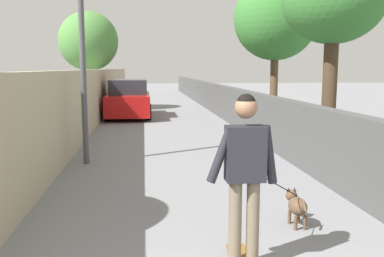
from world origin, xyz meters
name	(u,v)px	position (x,y,z in m)	size (l,w,h in m)	color
ground_plane	(164,123)	(14.00, 0.00, 0.00)	(80.00, 80.00, 0.00)	gray
wall_left	(87,101)	(12.00, 2.50, 0.98)	(48.00, 0.30, 1.95)	tan
fence_right	(243,110)	(12.00, -2.50, 0.65)	(48.00, 0.30, 1.30)	#4C4C4C
tree_right_near	(334,2)	(7.50, -3.36, 3.42)	(2.22, 2.22, 4.43)	#473523
tree_right_mid	(276,19)	(13.00, -3.84, 3.68)	(2.89, 2.89, 5.12)	brown
tree_left_distant	(88,42)	(19.00, 3.27, 3.24)	(2.77, 2.77, 4.63)	brown
lamp_post	(81,13)	(7.52, 1.95, 3.11)	(0.36, 0.36, 4.59)	#4C4C51
person_skateboarder	(245,165)	(2.57, -0.25, 1.07)	(0.22, 0.71, 1.68)	#726651
dog	(296,205)	(3.62, -1.19, 0.27)	(1.33, 1.06, 1.06)	brown
car_near	(129,100)	(16.06, 1.35, 0.71)	(4.14, 1.80, 1.54)	#B71414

